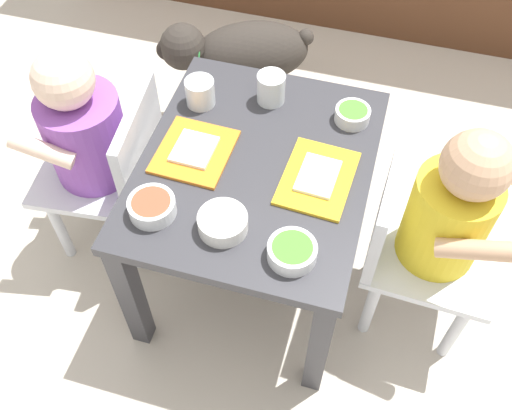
{
  "coord_description": "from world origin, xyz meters",
  "views": [
    {
      "loc": [
        0.23,
        -0.8,
        1.38
      ],
      "look_at": [
        0.0,
        0.0,
        0.28
      ],
      "focal_mm": 41.15,
      "sensor_mm": 36.0,
      "label": 1
    }
  ],
  "objects_px": {
    "dog": "(239,53)",
    "water_cup_left": "(271,90)",
    "food_tray_left": "(194,151)",
    "cereal_bowl_right_side": "(352,114)",
    "veggie_bowl_near": "(223,222)",
    "dining_table": "(256,185)",
    "food_tray_right": "(318,178)",
    "water_cup_right": "(200,94)",
    "seated_child_left": "(90,136)",
    "cereal_bowl_left_side": "(152,206)",
    "seated_child_right": "(443,217)",
    "veggie_bowl_far": "(292,251)"
  },
  "relations": [
    {
      "from": "seated_child_left",
      "to": "veggie_bowl_far",
      "type": "bearing_deg",
      "value": -22.27
    },
    {
      "from": "veggie_bowl_near",
      "to": "food_tray_left",
      "type": "bearing_deg",
      "value": 124.94
    },
    {
      "from": "water_cup_left",
      "to": "veggie_bowl_near",
      "type": "bearing_deg",
      "value": -89.26
    },
    {
      "from": "seated_child_right",
      "to": "water_cup_right",
      "type": "height_order",
      "value": "seated_child_right"
    },
    {
      "from": "dining_table",
      "to": "cereal_bowl_left_side",
      "type": "bearing_deg",
      "value": -131.69
    },
    {
      "from": "water_cup_left",
      "to": "veggie_bowl_far",
      "type": "bearing_deg",
      "value": -69.69
    },
    {
      "from": "food_tray_left",
      "to": "cereal_bowl_right_side",
      "type": "xyz_separation_m",
      "value": [
        0.31,
        0.19,
        0.01
      ]
    },
    {
      "from": "water_cup_right",
      "to": "cereal_bowl_right_side",
      "type": "distance_m",
      "value": 0.35
    },
    {
      "from": "seated_child_right",
      "to": "water_cup_left",
      "type": "height_order",
      "value": "seated_child_right"
    },
    {
      "from": "water_cup_right",
      "to": "cereal_bowl_left_side",
      "type": "xyz_separation_m",
      "value": [
        0.01,
        -0.33,
        -0.01
      ]
    },
    {
      "from": "dining_table",
      "to": "cereal_bowl_left_side",
      "type": "height_order",
      "value": "cereal_bowl_left_side"
    },
    {
      "from": "food_tray_left",
      "to": "water_cup_right",
      "type": "distance_m",
      "value": 0.16
    },
    {
      "from": "cereal_bowl_left_side",
      "to": "water_cup_left",
      "type": "bearing_deg",
      "value": 69.52
    },
    {
      "from": "seated_child_left",
      "to": "water_cup_right",
      "type": "bearing_deg",
      "value": 29.77
    },
    {
      "from": "seated_child_left",
      "to": "water_cup_left",
      "type": "xyz_separation_m",
      "value": [
        0.39,
        0.19,
        0.08
      ]
    },
    {
      "from": "seated_child_left",
      "to": "water_cup_left",
      "type": "bearing_deg",
      "value": 25.77
    },
    {
      "from": "seated_child_right",
      "to": "food_tray_left",
      "type": "distance_m",
      "value": 0.55
    },
    {
      "from": "water_cup_right",
      "to": "cereal_bowl_right_side",
      "type": "xyz_separation_m",
      "value": [
        0.35,
        0.04,
        -0.01
      ]
    },
    {
      "from": "seated_child_left",
      "to": "food_tray_left",
      "type": "xyz_separation_m",
      "value": [
        0.27,
        -0.02,
        0.05
      ]
    },
    {
      "from": "seated_child_right",
      "to": "water_cup_left",
      "type": "distance_m",
      "value": 0.48
    },
    {
      "from": "dining_table",
      "to": "water_cup_right",
      "type": "relative_size",
      "value": 8.78
    },
    {
      "from": "water_cup_left",
      "to": "cereal_bowl_left_side",
      "type": "height_order",
      "value": "water_cup_left"
    },
    {
      "from": "dog",
      "to": "water_cup_left",
      "type": "bearing_deg",
      "value": -62.5
    },
    {
      "from": "food_tray_right",
      "to": "water_cup_left",
      "type": "bearing_deg",
      "value": 127.29
    },
    {
      "from": "food_tray_left",
      "to": "veggie_bowl_far",
      "type": "height_order",
      "value": "veggie_bowl_far"
    },
    {
      "from": "veggie_bowl_near",
      "to": "veggie_bowl_far",
      "type": "xyz_separation_m",
      "value": [
        0.15,
        -0.03,
        -0.0
      ]
    },
    {
      "from": "seated_child_left",
      "to": "veggie_bowl_far",
      "type": "xyz_separation_m",
      "value": [
        0.54,
        -0.22,
        0.06
      ]
    },
    {
      "from": "veggie_bowl_near",
      "to": "veggie_bowl_far",
      "type": "bearing_deg",
      "value": -10.55
    },
    {
      "from": "water_cup_left",
      "to": "seated_child_left",
      "type": "bearing_deg",
      "value": -154.23
    },
    {
      "from": "food_tray_right",
      "to": "food_tray_left",
      "type": "bearing_deg",
      "value": 180.0
    },
    {
      "from": "dog",
      "to": "food_tray_right",
      "type": "relative_size",
      "value": 2.3
    },
    {
      "from": "food_tray_left",
      "to": "veggie_bowl_near",
      "type": "bearing_deg",
      "value": -55.06
    },
    {
      "from": "dining_table",
      "to": "food_tray_right",
      "type": "xyz_separation_m",
      "value": [
        0.14,
        -0.01,
        0.08
      ]
    },
    {
      "from": "dining_table",
      "to": "dog",
      "type": "height_order",
      "value": "dining_table"
    },
    {
      "from": "dining_table",
      "to": "seated_child_left",
      "type": "bearing_deg",
      "value": 178.36
    },
    {
      "from": "food_tray_left",
      "to": "cereal_bowl_right_side",
      "type": "distance_m",
      "value": 0.37
    },
    {
      "from": "dining_table",
      "to": "seated_child_left",
      "type": "relative_size",
      "value": 0.96
    },
    {
      "from": "food_tray_left",
      "to": "veggie_bowl_near",
      "type": "distance_m",
      "value": 0.21
    },
    {
      "from": "water_cup_right",
      "to": "water_cup_left",
      "type": "bearing_deg",
      "value": 19.21
    },
    {
      "from": "seated_child_right",
      "to": "dog",
      "type": "relative_size",
      "value": 1.36
    },
    {
      "from": "dining_table",
      "to": "seated_child_right",
      "type": "xyz_separation_m",
      "value": [
        0.41,
        -0.0,
        0.04
      ]
    },
    {
      "from": "water_cup_left",
      "to": "dining_table",
      "type": "bearing_deg",
      "value": -84.09
    },
    {
      "from": "seated_child_right",
      "to": "water_cup_right",
      "type": "distance_m",
      "value": 0.6
    },
    {
      "from": "food_tray_left",
      "to": "water_cup_left",
      "type": "distance_m",
      "value": 0.24
    },
    {
      "from": "food_tray_right",
      "to": "cereal_bowl_left_side",
      "type": "xyz_separation_m",
      "value": [
        -0.3,
        -0.18,
        0.01
      ]
    },
    {
      "from": "water_cup_right",
      "to": "cereal_bowl_left_side",
      "type": "relative_size",
      "value": 0.71
    },
    {
      "from": "seated_child_right",
      "to": "food_tray_right",
      "type": "height_order",
      "value": "seated_child_right"
    },
    {
      "from": "seated_child_left",
      "to": "food_tray_right",
      "type": "distance_m",
      "value": 0.55
    },
    {
      "from": "cereal_bowl_right_side",
      "to": "veggie_bowl_far",
      "type": "bearing_deg",
      "value": -96.37
    },
    {
      "from": "food_tray_right",
      "to": "veggie_bowl_far",
      "type": "height_order",
      "value": "veggie_bowl_far"
    }
  ]
}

